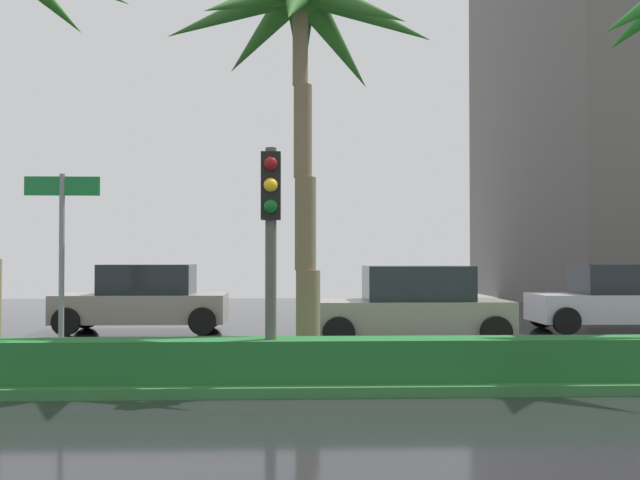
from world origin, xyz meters
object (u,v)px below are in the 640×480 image
(street_name_sign, at_px, (62,246))
(car_in_traffic_fourth, at_px, (618,299))
(car_in_traffic_third, at_px, (413,306))
(palm_tree_centre, at_px, (301,34))
(car_in_traffic_second, at_px, (144,299))
(traffic_signal_median_right, at_px, (271,220))

(street_name_sign, relative_size, car_in_traffic_fourth, 0.70)
(car_in_traffic_third, bearing_deg, palm_tree_centre, 57.29)
(palm_tree_centre, height_order, car_in_traffic_second, palm_tree_centre)
(street_name_sign, height_order, car_in_traffic_second, street_name_sign)
(car_in_traffic_second, xyz_separation_m, car_in_traffic_third, (6.46, -2.92, 0.00))
(car_in_traffic_fourth, bearing_deg, car_in_traffic_third, 24.00)
(palm_tree_centre, relative_size, car_in_traffic_fourth, 1.57)
(palm_tree_centre, height_order, street_name_sign, palm_tree_centre)
(traffic_signal_median_right, distance_m, car_in_traffic_third, 6.66)
(palm_tree_centre, xyz_separation_m, car_in_traffic_second, (-3.92, 6.88, -4.84))
(car_in_traffic_second, height_order, car_in_traffic_fourth, same)
(street_name_sign, bearing_deg, car_in_traffic_third, 40.68)
(traffic_signal_median_right, distance_m, car_in_traffic_fourth, 12.19)
(car_in_traffic_third, xyz_separation_m, car_in_traffic_fourth, (5.79, 2.58, 0.00))
(traffic_signal_median_right, height_order, car_in_traffic_third, traffic_signal_median_right)
(car_in_traffic_second, xyz_separation_m, car_in_traffic_fourth, (12.25, -0.34, 0.00))
(traffic_signal_median_right, bearing_deg, car_in_traffic_third, 62.38)
(palm_tree_centre, relative_size, traffic_signal_median_right, 2.02)
(palm_tree_centre, bearing_deg, car_in_traffic_fourth, 38.11)
(street_name_sign, bearing_deg, car_in_traffic_fourth, 33.33)
(car_in_traffic_fourth, bearing_deg, street_name_sign, 33.33)
(street_name_sign, height_order, car_in_traffic_third, street_name_sign)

